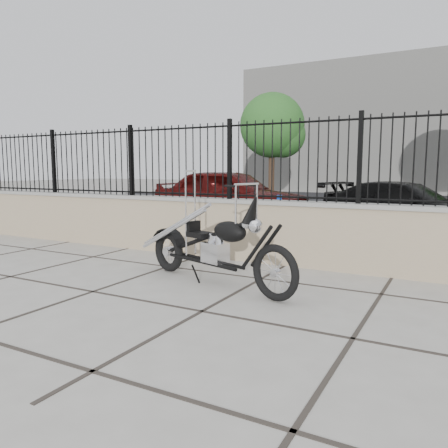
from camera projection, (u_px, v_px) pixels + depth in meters
ground_plane at (202, 312)px, 4.41m from camera, size 90.00×90.00×0.00m
parking_lot at (387, 210)px, 15.31m from camera, size 30.00×30.00×0.00m
retaining_wall at (288, 233)px, 6.53m from camera, size 14.00×0.36×0.96m
iron_fence at (290, 160)px, 6.40m from camera, size 14.00×0.08×1.20m
background_building at (424, 127)px, 27.02m from camera, size 22.00×6.00×8.00m
chopper_motorcycle at (212, 227)px, 5.39m from camera, size 2.43×1.15×1.45m
car_red at (230, 195)px, 11.65m from camera, size 4.34×1.90×1.45m
car_black at (405, 207)px, 9.96m from camera, size 4.23×2.74×1.14m
bollard_a at (279, 215)px, 9.37m from camera, size 0.14×0.14×0.88m
tree_left at (272, 122)px, 20.77m from camera, size 3.07×3.07×5.18m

